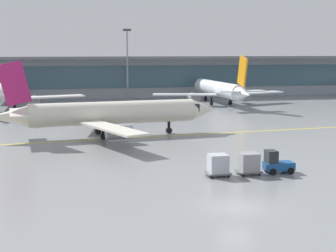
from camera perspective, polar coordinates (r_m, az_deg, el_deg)
The scene contains 10 objects.
ground_plane at distance 36.23m, azimuth 7.73°, elevation -9.05°, with size 400.00×400.00×0.00m, color gray.
taxiway_centreline_stripe at distance 63.10m, azimuth -5.97°, elevation -1.44°, with size 110.00×0.36×0.01m, color yellow.
terminal_concourse at distance 119.54m, azimuth -5.74°, elevation 5.64°, with size 227.68×11.00×9.60m.
gate_airplane_1 at distance 97.66m, azimuth -18.23°, elevation 3.59°, with size 29.92×32.09×10.65m.
gate_airplane_2 at distance 103.57m, azimuth 5.75°, elevation 4.14°, with size 28.15×30.34×10.05m.
taxiing_regional_jet at distance 64.57m, azimuth -6.50°, elevation 1.40°, with size 29.51×27.28×9.77m.
baggage_tug at distance 46.25m, azimuth 12.18°, elevation -4.15°, with size 2.62×1.65×2.10m.
cargo_dolly_lead at distance 45.23m, azimuth 9.14°, elevation -4.14°, with size 2.12×1.62×1.94m.
cargo_dolly_trailing at distance 44.30m, azimuth 5.68°, elevation -4.34°, with size 2.12×1.62×1.94m.
apron_light_mast_1 at distance 112.62m, azimuth -4.63°, elevation 7.30°, with size 1.80×0.36×15.61m.
Camera 1 is at (-11.35, -32.63, 10.91)m, focal length 53.86 mm.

